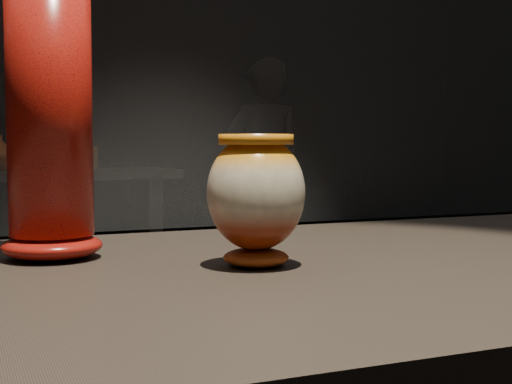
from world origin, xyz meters
The scene contains 5 objects.
main_vase centered at (-0.16, 0.01, 0.99)m, with size 0.16×0.16×0.17m.
tall_vase centered at (-0.39, 0.17, 1.11)m, with size 0.17×0.17×0.43m.
back_vase_mid centered at (-0.28, 3.41, 1.00)m, with size 0.19×0.19×0.20m, color maroon.
back_vase_right centered at (0.24, 3.47, 0.97)m, with size 0.06×0.06×0.14m, color #8C5314.
visitor centered at (1.55, 3.92, 0.83)m, with size 0.61×0.40×1.66m, color black.
Camera 1 is at (-0.51, -0.82, 1.06)m, focal length 50.00 mm.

